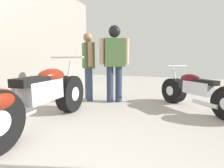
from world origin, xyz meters
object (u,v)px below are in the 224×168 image
object	(u,v)px
motorcycle_maroon_cruiser	(40,98)
motorcycle_black_naked	(199,93)
mechanic_with_helmet	(114,57)
mechanic_in_blue	(88,63)

from	to	relation	value
motorcycle_maroon_cruiser	motorcycle_black_naked	size ratio (longest dim) A/B	1.52
mechanic_with_helmet	mechanic_in_blue	bearing A→B (deg)	-174.87
motorcycle_maroon_cruiser	motorcycle_black_naked	world-z (taller)	motorcycle_maroon_cruiser
motorcycle_maroon_cruiser	mechanic_with_helmet	bearing A→B (deg)	77.47
mechanic_in_blue	mechanic_with_helmet	xyz separation A→B (m)	(0.66, 0.06, 0.13)
motorcycle_maroon_cruiser	mechanic_in_blue	xyz separation A→B (m)	(-0.25, 1.78, 0.48)
mechanic_with_helmet	motorcycle_maroon_cruiser	bearing A→B (deg)	-102.53
motorcycle_maroon_cruiser	mechanic_in_blue	size ratio (longest dim) A/B	1.39
motorcycle_black_naked	mechanic_with_helmet	xyz separation A→B (m)	(-1.78, -0.01, 0.70)
motorcycle_black_naked	mechanic_with_helmet	world-z (taller)	mechanic_with_helmet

